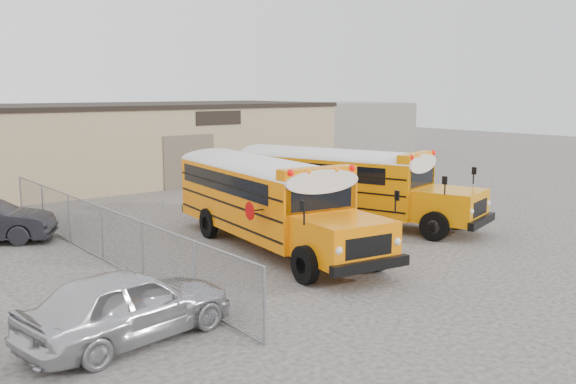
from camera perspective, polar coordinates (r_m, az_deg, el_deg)
ground at (r=22.37m, az=1.33°, el=-5.19°), size 120.00×120.00×0.00m
warehouse at (r=39.36m, az=-17.50°, el=4.10°), size 30.20×10.20×4.67m
chainlink_fence at (r=21.72m, az=-16.22°, el=-3.55°), size 0.07×18.07×1.81m
distant_building_right at (r=55.66m, az=4.78°, el=5.65°), size 10.00×8.00×4.40m
school_bus_left at (r=28.54m, az=-8.28°, el=1.61°), size 4.09×11.16×3.19m
school_bus_right at (r=30.56m, az=-5.54°, el=2.08°), size 5.75×10.95×3.12m
tarp_bundle at (r=21.78m, az=0.76°, el=-3.31°), size 1.20×1.20×1.64m
car_silver at (r=14.78m, az=-14.06°, el=-9.70°), size 5.13×2.76×1.66m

